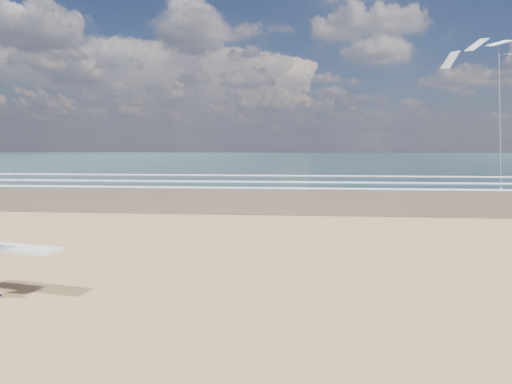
{
  "coord_description": "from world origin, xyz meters",
  "views": [
    {
      "loc": [
        5.42,
        -6.64,
        3.04
      ],
      "look_at": [
        4.32,
        6.0,
        1.64
      ],
      "focal_mm": 32.0,
      "sensor_mm": 36.0,
      "label": 1
    }
  ],
  "objects": [
    {
      "name": "ocean",
      "position": [
        20.0,
        72.0,
        0.01
      ],
      "size": [
        220.0,
        100.0,
        0.02
      ],
      "primitive_type": "cube",
      "color": "#172B33",
      "rests_on": "ground"
    },
    {
      "name": "foam_breakers",
      "position": [
        20.0,
        28.1,
        0.05
      ],
      "size": [
        220.0,
        11.7,
        0.05
      ],
      "color": "white",
      "rests_on": "ground"
    },
    {
      "name": "kite_1",
      "position": [
        19.38,
        26.63,
        6.68
      ],
      "size": [
        6.9,
        4.86,
        11.34
      ],
      "color": "slate",
      "rests_on": "ground"
    }
  ]
}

